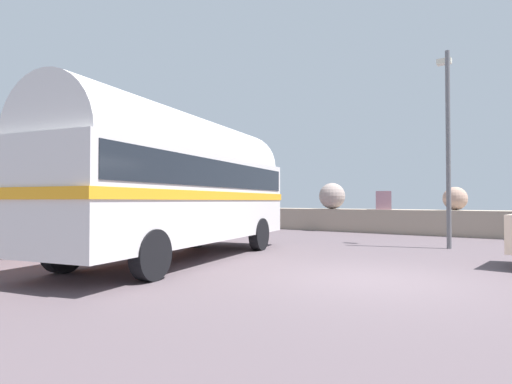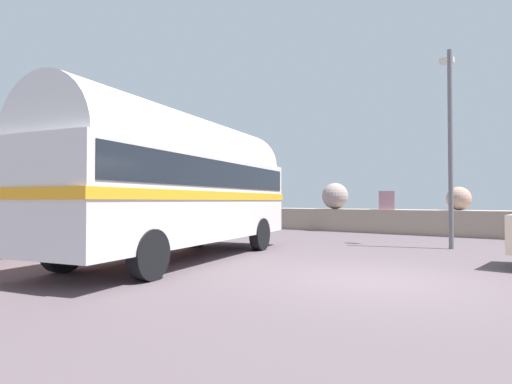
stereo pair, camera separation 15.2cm
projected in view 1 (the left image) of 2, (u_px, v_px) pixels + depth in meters
name	position (u px, v px, depth m)	size (l,w,h in m)	color
ground	(373.00, 280.00, 7.82)	(32.00, 26.00, 0.02)	#53474C
breakwater	(465.00, 219.00, 17.55)	(31.36, 2.21, 2.43)	gray
vintage_coach	(180.00, 179.00, 10.56)	(4.16, 8.90, 3.70)	black
second_coach	(44.00, 183.00, 12.55)	(3.31, 8.79, 3.70)	black
lamp_post	(448.00, 137.00, 13.04)	(0.52, 0.92, 6.20)	#5B5B60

